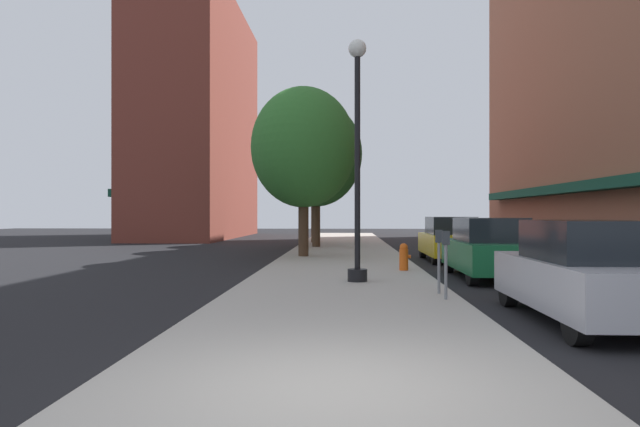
# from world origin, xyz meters

# --- Properties ---
(ground_plane) EXTENTS (90.00, 90.00, 0.00)m
(ground_plane) POSITION_xyz_m (4.00, 18.00, 0.00)
(ground_plane) COLOR black
(sidewalk_slab) EXTENTS (4.80, 50.00, 0.12)m
(sidewalk_slab) POSITION_xyz_m (0.00, 19.00, 0.06)
(sidewalk_slab) COLOR #A8A399
(sidewalk_slab) RESTS_ON ground
(building_far_background) EXTENTS (6.80, 18.00, 17.54)m
(building_far_background) POSITION_xyz_m (-11.01, 37.00, 8.75)
(building_far_background) COLOR brown
(building_far_background) RESTS_ON ground
(lamppost) EXTENTS (0.48, 0.48, 5.90)m
(lamppost) POSITION_xyz_m (0.41, 8.47, 3.20)
(lamppost) COLOR black
(lamppost) RESTS_ON sidewalk_slab
(fire_hydrant) EXTENTS (0.33, 0.26, 0.79)m
(fire_hydrant) POSITION_xyz_m (1.82, 11.25, 0.52)
(fire_hydrant) COLOR #E05614
(fire_hydrant) RESTS_ON sidewalk_slab
(parking_meter_near) EXTENTS (0.14, 0.09, 1.31)m
(parking_meter_near) POSITION_xyz_m (2.05, 5.65, 0.95)
(parking_meter_near) COLOR slate
(parking_meter_near) RESTS_ON sidewalk_slab
(parking_meter_far) EXTENTS (0.14, 0.09, 1.31)m
(parking_meter_far) POSITION_xyz_m (2.05, 6.46, 0.95)
(parking_meter_far) COLOR slate
(parking_meter_far) RESTS_ON sidewalk_slab
(tree_near) EXTENTS (4.61, 4.61, 7.32)m
(tree_near) POSITION_xyz_m (-1.37, 22.99, 4.78)
(tree_near) COLOR #422D1E
(tree_near) RESTS_ON sidewalk_slab
(tree_mid) EXTENTS (4.10, 4.10, 6.61)m
(tree_mid) POSITION_xyz_m (-1.53, 16.65, 4.36)
(tree_mid) COLOR #422D1E
(tree_mid) RESTS_ON sidewalk_slab
(tree_far) EXTENTS (4.26, 4.26, 7.00)m
(tree_far) POSITION_xyz_m (-1.70, 27.46, 4.66)
(tree_far) COLOR #4C3823
(tree_far) RESTS_ON sidewalk_slab
(car_silver) EXTENTS (1.80, 4.30, 1.66)m
(car_silver) POSITION_xyz_m (4.00, 3.96, 0.81)
(car_silver) COLOR black
(car_silver) RESTS_ON ground
(car_green) EXTENTS (1.80, 4.30, 1.66)m
(car_green) POSITION_xyz_m (4.00, 10.22, 0.81)
(car_green) COLOR black
(car_green) RESTS_ON ground
(car_yellow) EXTENTS (1.80, 4.30, 1.66)m
(car_yellow) POSITION_xyz_m (4.00, 15.96, 0.81)
(car_yellow) COLOR black
(car_yellow) RESTS_ON ground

